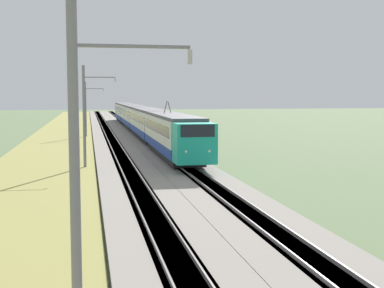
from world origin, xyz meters
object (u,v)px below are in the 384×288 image
Objects in this scene: catenary_mast_far at (86,109)px; catenary_mast_mid at (85,115)px; passenger_train at (139,118)px; catenary_mast_near at (78,182)px.

catenary_mast_mid is at bearing 179.99° from catenary_mast_far.
catenary_mast_mid is at bearing -12.32° from passenger_train.
catenary_mast_near is at bearing 180.00° from catenary_mast_far.
catenary_mast_far is at bearing -0.00° from catenary_mast_near.
catenary_mast_near is at bearing -179.99° from catenary_mast_mid.
catenary_mast_near reaches higher than catenary_mast_far.
catenary_mast_near reaches higher than passenger_train.
catenary_mast_far is at bearing -0.01° from catenary_mast_mid.
catenary_mast_near is 1.03× the size of catenary_mast_far.
passenger_train is 8.10m from catenary_mast_far.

